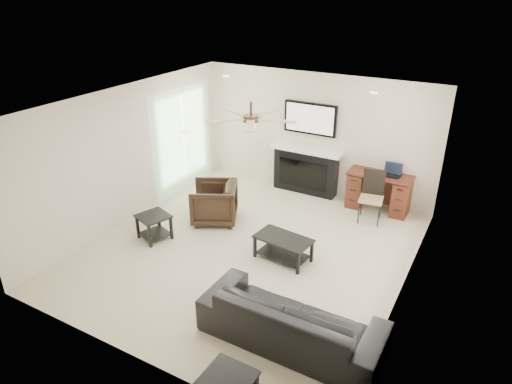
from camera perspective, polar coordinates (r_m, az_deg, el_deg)
room_shell at (r=6.97m, az=0.63°, el=4.46°), size 5.50×5.54×2.52m
sofa at (r=5.86m, az=4.50°, el=-15.58°), size 2.30×0.92×0.67m
armchair at (r=8.49m, az=-5.27°, el=-1.33°), size 1.10×1.09×0.75m
coffee_table at (r=7.41m, az=3.41°, el=-7.08°), size 0.95×0.60×0.40m
end_table_left at (r=8.15m, az=-12.59°, el=-4.29°), size 0.64×0.64×0.45m
fireplace_unit at (r=9.47m, az=6.31°, el=5.31°), size 1.52×0.34×1.91m
desk at (r=9.19m, az=15.10°, el=0.05°), size 1.22×0.56×0.76m
desk_chair at (r=8.66m, az=14.21°, el=-0.67°), size 0.48×0.50×0.97m
laptop at (r=8.95m, az=16.65°, el=2.61°), size 0.33×0.24×0.23m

